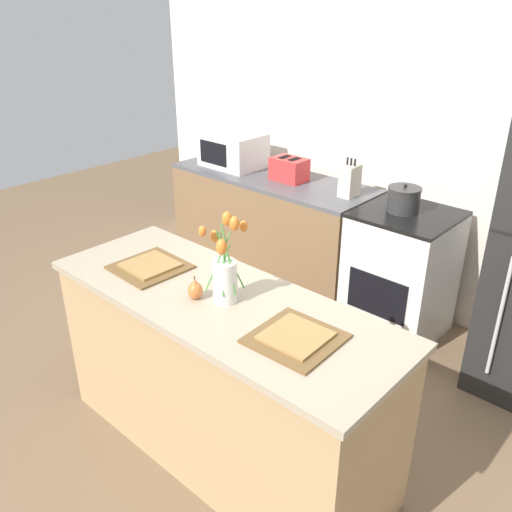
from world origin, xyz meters
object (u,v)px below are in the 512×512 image
object	(u,v)px
plate_setting_left	(150,266)
microwave	(233,150)
pear_figurine	(195,290)
cooking_pot	(404,199)
plate_setting_right	(296,338)
stove_range	(401,274)
knife_block	(350,181)
flower_vase	(225,272)
toaster	(289,169)

from	to	relation	value
plate_setting_left	microwave	xyz separation A→B (m)	(-1.01, 1.63, 0.10)
pear_figurine	cooking_pot	world-z (taller)	cooking_pot
plate_setting_right	microwave	xyz separation A→B (m)	(-1.94, 1.63, 0.10)
stove_range	cooking_pot	world-z (taller)	cooking_pot
cooking_pot	microwave	size ratio (longest dim) A/B	0.44
stove_range	pear_figurine	size ratio (longest dim) A/B	7.81
plate_setting_right	cooking_pot	size ratio (longest dim) A/B	1.60
cooking_pot	microwave	distance (m)	1.53
microwave	knife_block	distance (m)	1.11
pear_figurine	plate_setting_right	size ratio (longest dim) A/B	0.33
flower_vase	microwave	world-z (taller)	flower_vase
toaster	knife_block	distance (m)	0.54
flower_vase	stove_range	bearing A→B (deg)	88.00
flower_vase	toaster	size ratio (longest dim) A/B	1.52
pear_figurine	toaster	xyz separation A→B (m)	(-0.83, 1.69, 0.02)
stove_range	microwave	distance (m)	1.68
cooking_pot	microwave	bearing A→B (deg)	179.92
stove_range	flower_vase	distance (m)	1.72
plate_setting_right	toaster	distance (m)	2.13
cooking_pot	toaster	bearing A→B (deg)	179.28
plate_setting_right	knife_block	bearing A→B (deg)	116.91
microwave	knife_block	bearing A→B (deg)	0.53
microwave	pear_figurine	bearing A→B (deg)	-50.09
microwave	flower_vase	bearing A→B (deg)	-46.52
flower_vase	pear_figurine	xyz separation A→B (m)	(-0.12, -0.07, -0.10)
plate_setting_left	toaster	bearing A→B (deg)	104.75
pear_figurine	microwave	world-z (taller)	microwave
plate_setting_right	microwave	bearing A→B (deg)	140.04
pear_figurine	plate_setting_right	bearing A→B (deg)	5.13
plate_setting_left	toaster	distance (m)	1.69
plate_setting_left	knife_block	distance (m)	1.64
plate_setting_right	microwave	world-z (taller)	microwave
knife_block	cooking_pot	bearing A→B (deg)	-1.68
cooking_pot	knife_block	xyz separation A→B (m)	(-0.42, 0.01, 0.03)
cooking_pot	microwave	xyz separation A→B (m)	(-1.53, 0.00, 0.05)
pear_figurine	cooking_pot	distance (m)	1.68
cooking_pot	plate_setting_left	bearing A→B (deg)	-107.86
microwave	stove_range	bearing A→B (deg)	0.02
plate_setting_left	toaster	xyz separation A→B (m)	(-0.43, 1.64, 0.06)
pear_figurine	microwave	distance (m)	2.19
stove_range	toaster	bearing A→B (deg)	179.46
stove_range	pear_figurine	world-z (taller)	pear_figurine
plate_setting_left	knife_block	bearing A→B (deg)	86.38
cooking_pot	microwave	world-z (taller)	microwave
toaster	plate_setting_left	bearing A→B (deg)	-75.25
stove_range	knife_block	size ratio (longest dim) A/B	3.28
plate_setting_left	stove_range	bearing A→B (deg)	70.79
cooking_pot	knife_block	distance (m)	0.42
flower_vase	knife_block	distance (m)	1.66
flower_vase	plate_setting_left	world-z (taller)	flower_vase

